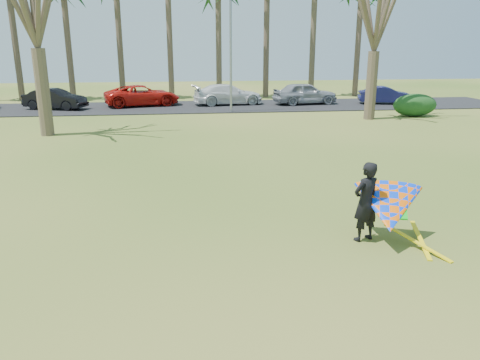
{
  "coord_description": "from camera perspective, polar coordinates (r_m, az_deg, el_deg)",
  "views": [
    {
      "loc": [
        -1.45,
        -9.11,
        4.35
      ],
      "look_at": [
        0.0,
        2.0,
        1.1
      ],
      "focal_mm": 35.0,
      "sensor_mm": 36.0,
      "label": 1
    }
  ],
  "objects": [
    {
      "name": "ground",
      "position": [
        10.2,
        1.47,
        -9.08
      ],
      "size": [
        100.0,
        100.0,
        0.0
      ],
      "primitive_type": "plane",
      "color": "#255312",
      "rests_on": "ground"
    },
    {
      "name": "parking_strip",
      "position": [
        34.41,
        -5.01,
        8.89
      ],
      "size": [
        46.0,
        7.0,
        0.06
      ],
      "primitive_type": "cube",
      "color": "black",
      "rests_on": "ground"
    },
    {
      "name": "bare_tree_right",
      "position": [
        29.51,
        16.43,
        19.86
      ],
      "size": [
        6.27,
        6.27,
        9.21
      ],
      "color": "#4D3F2E",
      "rests_on": "ground"
    },
    {
      "name": "streetlight",
      "position": [
        31.32,
        -0.84,
        16.37
      ],
      "size": [
        2.28,
        0.18,
        8.0
      ],
      "color": "gray",
      "rests_on": "ground"
    },
    {
      "name": "hedge_near",
      "position": [
        31.66,
        20.54,
        8.55
      ],
      "size": [
        2.84,
        1.29,
        1.42
      ],
      "primitive_type": "ellipsoid",
      "color": "#163E17",
      "rests_on": "ground"
    },
    {
      "name": "car_1",
      "position": [
        35.02,
        -21.62,
        9.17
      ],
      "size": [
        4.49,
        2.73,
        1.4
      ],
      "primitive_type": "imported",
      "rotation": [
        0.0,
        0.0,
        1.25
      ],
      "color": "black",
      "rests_on": "parking_strip"
    },
    {
      "name": "car_2",
      "position": [
        35.24,
        -11.82,
        10.06
      ],
      "size": [
        5.83,
        3.79,
        1.49
      ],
      "primitive_type": "imported",
      "rotation": [
        0.0,
        0.0,
        1.83
      ],
      "color": "red",
      "rests_on": "parking_strip"
    },
    {
      "name": "car_3",
      "position": [
        35.26,
        -1.47,
        10.39
      ],
      "size": [
        5.37,
        2.77,
        1.49
      ],
      "primitive_type": "imported",
      "rotation": [
        0.0,
        0.0,
        1.71
      ],
      "color": "silver",
      "rests_on": "parking_strip"
    },
    {
      "name": "car_4",
      "position": [
        35.81,
        7.93,
        10.43
      ],
      "size": [
        4.92,
        2.47,
        1.61
      ],
      "primitive_type": "imported",
      "rotation": [
        0.0,
        0.0,
        1.7
      ],
      "color": "gray",
      "rests_on": "parking_strip"
    },
    {
      "name": "car_5",
      "position": [
        37.32,
        17.28,
        9.85
      ],
      "size": [
        4.13,
        2.24,
        1.29
      ],
      "primitive_type": "imported",
      "rotation": [
        0.0,
        0.0,
        1.33
      ],
      "color": "#171846",
      "rests_on": "parking_strip"
    },
    {
      "name": "kite_flyer",
      "position": [
        10.95,
        17.35,
        -3.18
      ],
      "size": [
        2.13,
        2.39,
        2.02
      ],
      "color": "black",
      "rests_on": "ground"
    }
  ]
}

